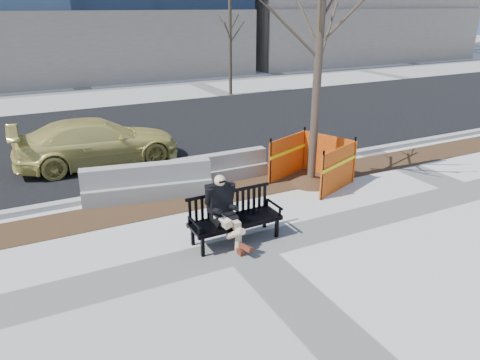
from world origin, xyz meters
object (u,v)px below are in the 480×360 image
object	(u,v)px
tree_fence	(311,183)
jersey_barrier_left	(149,198)
seated_man	(223,242)
bench	(235,241)
sedan	(100,164)
jersey_barrier_right	(221,180)

from	to	relation	value
tree_fence	jersey_barrier_left	xyz separation A→B (m)	(-4.01, 0.94, 0.00)
tree_fence	seated_man	bearing A→B (deg)	-151.37
bench	jersey_barrier_left	world-z (taller)	bench
sedan	jersey_barrier_left	world-z (taller)	sedan
seated_man	jersey_barrier_right	distance (m)	3.34
tree_fence	jersey_barrier_left	bearing A→B (deg)	166.80
jersey_barrier_left	jersey_barrier_right	distance (m)	2.05
seated_man	tree_fence	distance (m)	3.79
bench	seated_man	size ratio (longest dim) A/B	1.35
sedan	jersey_barrier_right	distance (m)	3.75
jersey_barrier_left	jersey_barrier_right	bearing A→B (deg)	18.69
seated_man	tree_fence	xyz separation A→B (m)	(3.33, 1.82, 0.00)
bench	seated_man	xyz separation A→B (m)	(-0.25, 0.04, 0.00)
bench	jersey_barrier_right	distance (m)	3.29
sedan	jersey_barrier_right	xyz separation A→B (m)	(2.59, -2.72, 0.00)
seated_man	tree_fence	world-z (taller)	tree_fence
jersey_barrier_right	sedan	bearing A→B (deg)	133.64
jersey_barrier_right	tree_fence	bearing A→B (deg)	-32.02
jersey_barrier_right	seated_man	bearing A→B (deg)	-113.60
jersey_barrier_right	jersey_barrier_left	bearing A→B (deg)	-171.42
tree_fence	jersey_barrier_right	distance (m)	2.35
sedan	jersey_barrier_right	world-z (taller)	sedan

